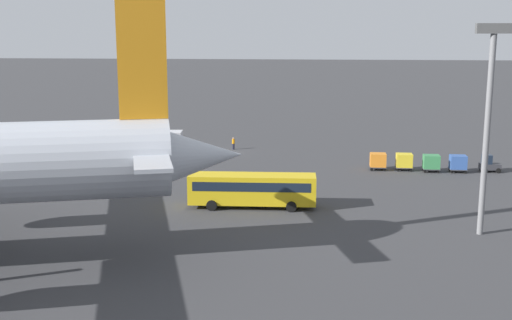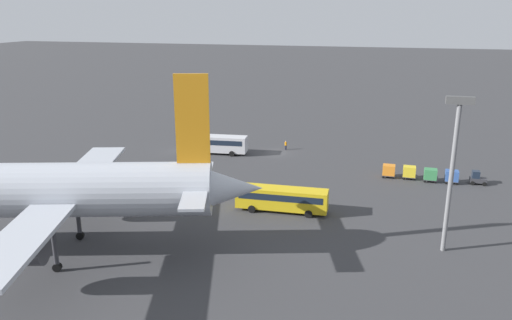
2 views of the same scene
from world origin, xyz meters
TOP-DOWN VIEW (x-y plane):
  - ground_plane at (0.00, 0.00)m, footprint 600.00×600.00m
  - shuttle_bus_near at (11.41, 3.35)m, footprint 13.10×4.11m
  - shuttle_bus_far at (-7.20, 27.65)m, footprint 12.25×3.41m
  - baggage_tug at (-33.93, 9.01)m, footprint 2.40×1.62m
  - worker_person at (-1.30, -2.71)m, footprint 0.38×0.38m
  - cargo_cart_blue at (-30.16, 9.69)m, footprint 2.02×1.71m
  - cargo_cart_green at (-27.01, 9.76)m, footprint 2.02×1.71m
  - cargo_cart_yellow at (-23.86, 9.23)m, footprint 2.02×1.71m
  - cargo_cart_orange at (-20.71, 9.30)m, footprint 2.02×1.71m
  - light_pole at (-27.04, 33.98)m, footprint 2.80×0.70m

SIDE VIEW (x-z plane):
  - ground_plane at x=0.00m, z-range 0.00..0.00m
  - worker_person at x=-1.30m, z-range 0.00..1.74m
  - baggage_tug at x=-33.93m, z-range -0.11..1.99m
  - cargo_cart_blue at x=-30.16m, z-range 0.16..2.22m
  - cargo_cart_green at x=-27.01m, z-range 0.16..2.22m
  - cargo_cart_yellow at x=-23.86m, z-range 0.16..2.22m
  - cargo_cart_orange at x=-20.71m, z-range 0.16..2.22m
  - shuttle_bus_far at x=-7.20m, z-range 0.32..3.54m
  - shuttle_bus_near at x=11.41m, z-range 0.33..3.70m
  - light_pole at x=-27.04m, z-range 1.98..19.26m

